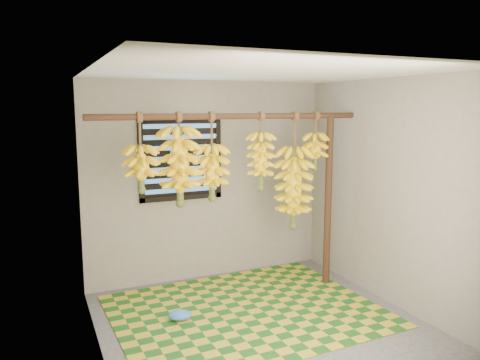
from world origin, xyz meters
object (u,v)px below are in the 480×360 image
support_post (328,201)px  banana_bunch_f (315,151)px  banana_bunch_e (294,188)px  banana_bunch_a (141,168)px  banana_bunch_c (212,172)px  plastic_bag (180,315)px  banana_bunch_b (180,166)px  banana_bunch_d (261,161)px  woven_mat (246,311)px

support_post → banana_bunch_f: (-0.20, 0.00, 0.60)m
banana_bunch_e → banana_bunch_f: (0.27, 0.00, 0.41)m
banana_bunch_a → banana_bunch_c: (0.73, -0.00, -0.08)m
banana_bunch_a → banana_bunch_e: (1.72, -0.00, -0.31)m
plastic_bag → banana_bunch_e: size_ratio=0.18×
banana_bunch_f → banana_bunch_b: bearing=180.0°
support_post → banana_bunch_d: banana_bunch_d is taller
plastic_bag → banana_bunch_b: bearing=68.5°
banana_bunch_b → banana_bunch_f: size_ratio=1.41×
banana_bunch_a → banana_bunch_e: bearing=-0.0°
banana_bunch_c → banana_bunch_d: same height
support_post → woven_mat: bearing=-164.3°
support_post → plastic_bag: size_ratio=8.43×
support_post → banana_bunch_e: bearing=180.0°
banana_bunch_c → banana_bunch_d: (0.57, 0.00, 0.09)m
banana_bunch_e → banana_bunch_f: same height
banana_bunch_b → banana_bunch_d: (0.91, 0.00, 0.01)m
plastic_bag → banana_bunch_e: (1.44, 0.28, 1.13)m
support_post → plastic_bag: bearing=-171.8°
plastic_bag → banana_bunch_f: size_ratio=0.35×
woven_mat → banana_bunch_b: (-0.58, 0.34, 1.50)m
plastic_bag → support_post: bearing=8.2°
banana_bunch_c → banana_bunch_f: (1.25, 0.00, 0.17)m
support_post → plastic_bag: (-1.91, -0.28, -0.94)m
woven_mat → banana_bunch_f: size_ratio=3.95×
banana_bunch_d → plastic_bag: bearing=-164.9°
support_post → banana_bunch_f: banana_bunch_f is taller
banana_bunch_a → banana_bunch_b: size_ratio=0.83×
woven_mat → banana_bunch_d: 1.59m
banana_bunch_c → banana_bunch_d: bearing=0.0°
banana_bunch_b → plastic_bag: bearing=-111.5°
plastic_bag → banana_bunch_e: banana_bunch_e is taller
banana_bunch_b → banana_bunch_a: bearing=180.0°
banana_bunch_a → banana_bunch_d: bearing=-0.0°
woven_mat → banana_bunch_a: 1.82m
banana_bunch_d → banana_bunch_e: same height
support_post → banana_bunch_f: bearing=180.0°
support_post → banana_bunch_b: 1.87m
banana_bunch_d → banana_bunch_e: 0.53m
support_post → banana_bunch_c: size_ratio=2.18×
support_post → banana_bunch_a: (-2.19, 0.00, 0.50)m
plastic_bag → banana_bunch_a: banana_bunch_a is taller
woven_mat → banana_bunch_b: banana_bunch_b is taller
support_post → banana_bunch_e: 0.51m
support_post → banana_bunch_e: (-0.47, 0.00, 0.19)m
banana_bunch_a → banana_bunch_f: size_ratio=1.17×
support_post → plastic_bag: support_post is taller
banana_bunch_a → banana_bunch_c: size_ratio=0.85×
banana_bunch_d → banana_bunch_b: bearing=180.0°
banana_bunch_b → banana_bunch_c: 0.36m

